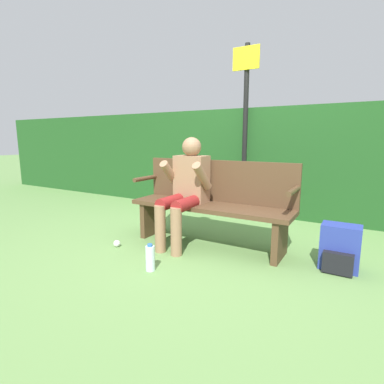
{
  "coord_description": "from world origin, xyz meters",
  "views": [
    {
      "loc": [
        1.39,
        -2.73,
        1.12
      ],
      "look_at": [
        -0.15,
        -0.1,
        0.58
      ],
      "focal_mm": 28.0,
      "sensor_mm": 36.0,
      "label": 1
    }
  ],
  "objects_px": {
    "person_seated": "(186,187)",
    "signpost": "(245,119)",
    "water_bottle": "(150,258)",
    "backpack": "(340,249)",
    "park_bench": "(212,202)",
    "parked_car": "(242,148)"
  },
  "relations": [
    {
      "from": "signpost",
      "to": "backpack",
      "type": "bearing_deg",
      "value": -44.28
    },
    {
      "from": "parked_car",
      "to": "person_seated",
      "type": "bearing_deg",
      "value": 177.88
    },
    {
      "from": "park_bench",
      "to": "person_seated",
      "type": "distance_m",
      "value": 0.32
    },
    {
      "from": "signpost",
      "to": "park_bench",
      "type": "bearing_deg",
      "value": -83.32
    },
    {
      "from": "person_seated",
      "to": "signpost",
      "type": "bearing_deg",
      "value": 86.83
    },
    {
      "from": "signpost",
      "to": "parked_car",
      "type": "bearing_deg",
      "value": 111.17
    },
    {
      "from": "person_seated",
      "to": "parked_car",
      "type": "distance_m",
      "value": 12.68
    },
    {
      "from": "signpost",
      "to": "water_bottle",
      "type": "bearing_deg",
      "value": -89.77
    },
    {
      "from": "park_bench",
      "to": "signpost",
      "type": "bearing_deg",
      "value": 96.68
    },
    {
      "from": "backpack",
      "to": "signpost",
      "type": "distance_m",
      "value": 2.3
    },
    {
      "from": "park_bench",
      "to": "person_seated",
      "type": "height_order",
      "value": "person_seated"
    },
    {
      "from": "park_bench",
      "to": "backpack",
      "type": "height_order",
      "value": "park_bench"
    },
    {
      "from": "park_bench",
      "to": "parked_car",
      "type": "xyz_separation_m",
      "value": [
        -4.24,
        11.89,
        0.19
      ]
    },
    {
      "from": "person_seated",
      "to": "signpost",
      "type": "relative_size",
      "value": 0.47
    },
    {
      "from": "water_bottle",
      "to": "backpack",
      "type": "bearing_deg",
      "value": 31.15
    },
    {
      "from": "park_bench",
      "to": "water_bottle",
      "type": "height_order",
      "value": "park_bench"
    },
    {
      "from": "person_seated",
      "to": "backpack",
      "type": "height_order",
      "value": "person_seated"
    },
    {
      "from": "backpack",
      "to": "parked_car",
      "type": "bearing_deg",
      "value": 114.73
    },
    {
      "from": "person_seated",
      "to": "water_bottle",
      "type": "height_order",
      "value": "person_seated"
    },
    {
      "from": "park_bench",
      "to": "parked_car",
      "type": "height_order",
      "value": "parked_car"
    },
    {
      "from": "park_bench",
      "to": "water_bottle",
      "type": "xyz_separation_m",
      "value": [
        -0.15,
        -0.88,
        -0.35
      ]
    },
    {
      "from": "park_bench",
      "to": "person_seated",
      "type": "bearing_deg",
      "value": -148.95
    }
  ]
}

